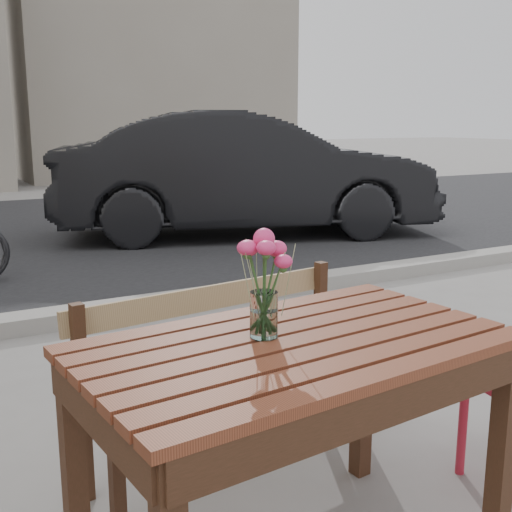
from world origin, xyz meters
The scene contains 5 objects.
street centered at (0.00, 5.06, 0.03)m, with size 30.00×8.12×0.12m.
main_table centered at (-0.06, -0.02, 0.68)m, with size 1.39×0.89×0.81m.
main_bench centered at (0.06, 0.73, 0.50)m, with size 1.36×0.56×0.82m.
main_vase centered at (-0.13, 0.04, 1.02)m, with size 0.18×0.18×0.34m.
parked_car centered at (2.80, 5.75, 0.79)m, with size 1.67×4.80×1.58m, color black.
Camera 1 is at (-1.06, -1.60, 1.47)m, focal length 45.00 mm.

